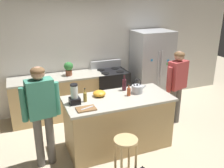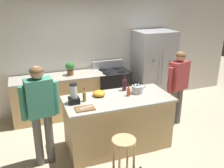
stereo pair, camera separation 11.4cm
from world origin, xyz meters
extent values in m
plane|color=beige|center=(0.00, 0.00, 0.00)|extent=(14.00, 14.00, 0.00)
cube|color=silver|center=(0.00, 1.95, 1.35)|extent=(8.00, 0.10, 2.70)
cube|color=tan|center=(0.00, 0.00, 0.46)|extent=(1.80, 0.81, 0.92)
cube|color=#B2AD9E|center=(0.00, 0.00, 0.94)|extent=(1.86, 0.87, 0.04)
cube|color=tan|center=(-0.80, 1.55, 0.46)|extent=(2.00, 0.64, 0.92)
cube|color=#B2AD9E|center=(-0.80, 1.55, 0.94)|extent=(2.00, 0.64, 0.04)
cube|color=#B7BABF|center=(1.53, 1.50, 0.91)|extent=(0.90, 0.70, 1.83)
cylinder|color=#B7BABF|center=(1.49, 1.13, 1.01)|extent=(0.02, 0.02, 0.82)
cylinder|color=#B7BABF|center=(1.57, 1.13, 1.01)|extent=(0.02, 0.02, 0.82)
cube|color=#3FB259|center=(1.82, 1.15, 0.78)|extent=(0.05, 0.01, 0.05)
cube|color=#268CD8|center=(1.76, 1.15, 1.17)|extent=(0.05, 0.01, 0.05)
cube|color=#268CD8|center=(1.87, 1.15, 1.07)|extent=(0.05, 0.01, 0.05)
cube|color=#3FB259|center=(1.74, 1.15, 1.09)|extent=(0.05, 0.01, 0.05)
cube|color=#268CD8|center=(1.31, 1.15, 1.22)|extent=(0.05, 0.01, 0.05)
cube|color=black|center=(0.44, 1.52, 0.48)|extent=(0.76, 0.64, 0.96)
cube|color=black|center=(0.44, 1.20, 0.43)|extent=(0.60, 0.01, 0.24)
cube|color=#B7BABF|center=(0.44, 1.81, 1.05)|extent=(0.76, 0.06, 0.18)
cylinder|color=black|center=(0.26, 1.37, 0.96)|extent=(0.18, 0.18, 0.01)
cylinder|color=black|center=(0.62, 1.37, 0.96)|extent=(0.18, 0.18, 0.01)
cylinder|color=black|center=(0.26, 1.67, 0.96)|extent=(0.18, 0.18, 0.01)
cylinder|color=black|center=(0.62, 1.67, 0.96)|extent=(0.18, 0.18, 0.01)
cylinder|color=#66605B|center=(-1.38, -0.05, 0.43)|extent=(0.14, 0.14, 0.87)
cylinder|color=#66605B|center=(-1.20, -0.03, 0.43)|extent=(0.14, 0.14, 0.87)
cube|color=#3F8C72|center=(-1.29, -0.04, 1.17)|extent=(0.42, 0.27, 0.59)
cylinder|color=#3F8C72|center=(-1.54, -0.07, 1.12)|extent=(0.10, 0.10, 0.54)
cylinder|color=#3F8C72|center=(-1.05, -0.01, 1.12)|extent=(0.10, 0.10, 0.54)
sphere|color=tan|center=(-1.29, -0.04, 1.56)|extent=(0.22, 0.22, 0.20)
ellipsoid|color=brown|center=(-1.29, -0.04, 1.60)|extent=(0.23, 0.23, 0.12)
cylinder|color=#66605B|center=(1.54, 0.36, 0.40)|extent=(0.16, 0.16, 0.81)
cylinder|color=#66605B|center=(1.36, 0.31, 0.40)|extent=(0.16, 0.16, 0.81)
cube|color=#B23F3F|center=(1.45, 0.34, 1.10)|extent=(0.45, 0.33, 0.58)
cylinder|color=#B23F3F|center=(1.69, 0.41, 1.05)|extent=(0.11, 0.11, 0.52)
cylinder|color=#B23F3F|center=(1.21, 0.27, 1.05)|extent=(0.11, 0.11, 0.52)
sphere|color=tan|center=(1.45, 0.34, 1.48)|extent=(0.25, 0.25, 0.20)
ellipsoid|color=brown|center=(1.45, 0.34, 1.52)|extent=(0.26, 0.26, 0.12)
cylinder|color=tan|center=(-0.21, -0.77, 0.61)|extent=(0.36, 0.36, 0.04)
cylinder|color=tan|center=(-0.32, -0.89, 0.30)|extent=(0.04, 0.04, 0.59)
cylinder|color=tan|center=(-0.09, -0.89, 0.30)|extent=(0.04, 0.04, 0.59)
cylinder|color=tan|center=(-0.32, -0.65, 0.30)|extent=(0.04, 0.04, 0.59)
cylinder|color=tan|center=(-0.09, -0.65, 0.30)|extent=(0.04, 0.04, 0.59)
cone|color=black|center=(-0.01, -0.96, 0.23)|extent=(0.04, 0.04, 0.03)
cylinder|color=brown|center=(-0.52, 1.55, 1.02)|extent=(0.14, 0.14, 0.12)
ellipsoid|color=#337A38|center=(-0.52, 1.55, 1.17)|extent=(0.20, 0.20, 0.18)
cube|color=black|center=(-0.76, 0.04, 1.01)|extent=(0.17, 0.17, 0.10)
cylinder|color=silver|center=(-0.76, 0.04, 1.16)|extent=(0.12, 0.12, 0.21)
cylinder|color=black|center=(-0.76, 0.04, 1.28)|extent=(0.12, 0.12, 0.02)
cylinder|color=olive|center=(-0.58, 0.06, 1.03)|extent=(0.06, 0.06, 0.15)
cylinder|color=olive|center=(-0.58, 0.06, 1.14)|extent=(0.02, 0.02, 0.07)
cylinder|color=black|center=(-0.58, 0.06, 1.19)|extent=(0.03, 0.03, 0.02)
cylinder|color=#B24C26|center=(0.20, 0.02, 1.03)|extent=(0.06, 0.06, 0.14)
cylinder|color=#B24C26|center=(0.20, 0.02, 1.13)|extent=(0.02, 0.02, 0.06)
cylinder|color=black|center=(0.20, 0.02, 1.17)|extent=(0.03, 0.03, 0.02)
cylinder|color=#471923|center=(0.24, 0.29, 1.06)|extent=(0.08, 0.08, 0.21)
cylinder|color=#471923|center=(0.24, 0.29, 1.21)|extent=(0.03, 0.03, 0.09)
cylinder|color=black|center=(0.24, 0.29, 1.27)|extent=(0.03, 0.03, 0.02)
ellipsoid|color=orange|center=(-0.28, 0.19, 1.01)|extent=(0.22, 0.22, 0.10)
cylinder|color=#B7BABF|center=(0.40, 0.08, 1.03)|extent=(0.20, 0.20, 0.14)
sphere|color=black|center=(0.40, 0.08, 1.11)|extent=(0.03, 0.03, 0.03)
cylinder|color=#B7BABF|center=(0.53, 0.08, 1.05)|extent=(0.09, 0.03, 0.08)
torus|color=black|center=(0.40, 0.08, 1.15)|extent=(0.16, 0.02, 0.16)
cube|color=brown|center=(-0.65, -0.24, 0.97)|extent=(0.30, 0.20, 0.02)
cube|color=#B7BABF|center=(-0.63, -0.24, 0.98)|extent=(0.22, 0.09, 0.01)
camera|label=1|loc=(-1.56, -3.61, 2.64)|focal=39.77mm
camera|label=2|loc=(-1.45, -3.65, 2.64)|focal=39.77mm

